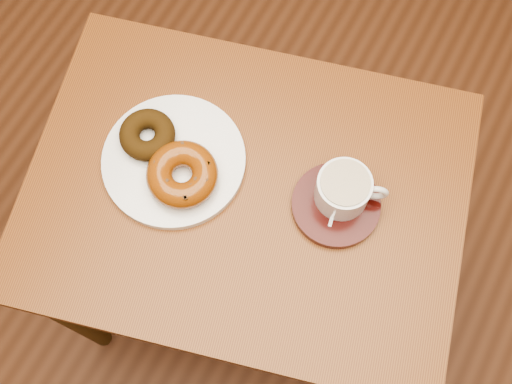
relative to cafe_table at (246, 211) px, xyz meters
The scene contains 8 objects.
ground 0.63m from the cafe_table, ahead, with size 6.00×6.00×0.00m, color brown.
cafe_table is the anchor object (origin of this frame).
donut_plate 0.18m from the cafe_table, behind, with size 0.24×0.24×0.01m, color white.
donut_cinnamon 0.23m from the cafe_table, behind, with size 0.09×0.09×0.03m, color #37220B.
donut_caramel 0.18m from the cafe_table, 159.90° to the right, with size 0.16×0.16×0.04m.
saucer 0.19m from the cafe_table, 17.74° to the left, with size 0.15×0.15×0.02m, color #320906.
coffee_cup 0.22m from the cafe_table, 23.10° to the left, with size 0.11×0.09×0.06m.
teaspoon 0.20m from the cafe_table, 28.43° to the left, with size 0.03×0.09×0.01m.
Camera 1 is at (-0.07, -0.35, 1.68)m, focal length 45.00 mm.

